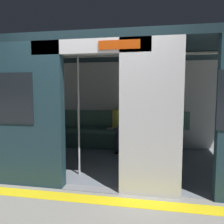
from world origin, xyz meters
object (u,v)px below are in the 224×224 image
Objects in this scene: handbag at (139,127)px; bench_seat at (117,134)px; grab_pole_far at (121,114)px; book at (111,128)px; grab_pole_door at (79,113)px; person_seated at (123,122)px; train_car at (106,87)px.

bench_seat is at bearing 6.23° from handbag.
book is at bearing -74.40° from grab_pole_far.
bench_seat is 2.03m from grab_pole_door.
bench_seat is at bearing 164.45° from book.
person_seated reaches higher than book.
grab_pole_door and grab_pole_far have the same top height.
person_seated is at bearing 16.16° from handbag.
handbag is 0.12× the size of grab_pole_door.
train_car reaches higher than grab_pole_far.
book is (0.12, -1.23, -1.04)m from train_car.
grab_pole_far is (0.17, 1.89, 0.52)m from handbag.
handbag reaches higher than bench_seat.
grab_pole_door is 0.73m from grab_pole_far.
grab_pole_far is (-0.37, 1.83, 0.71)m from bench_seat.
train_car reaches higher than book.
train_car is 29.09× the size of book.
grab_pole_door is (0.37, 1.86, 0.71)m from bench_seat.
bench_seat is 13.49× the size of book.
book is 0.10× the size of grab_pole_far.
grab_pole_door is 1.00× the size of grab_pole_far.
bench_seat is at bearing -78.67° from grab_pole_far.
train_car is 1.38m from person_seated.
grab_pole_door reaches higher than bench_seat.
grab_pole_door is (0.32, 0.74, -0.45)m from train_car.
train_car is 0.92m from grab_pole_door.
bench_seat is 0.37m from person_seated.
bench_seat is (-0.05, -1.13, -1.16)m from train_car.
train_car is at bearing 87.59° from bench_seat.
handbag is (-0.53, -0.06, 0.20)m from bench_seat.
handbag is 2.18m from grab_pole_door.
person_seated is 1.92m from grab_pole_door.
grab_pole_door is (0.20, 1.96, 0.59)m from book.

